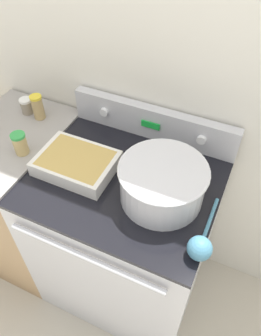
% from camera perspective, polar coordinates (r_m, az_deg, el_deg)
% --- Properties ---
extents(ground_plane, '(12.00, 12.00, 0.00)m').
position_cam_1_polar(ground_plane, '(2.06, -5.13, -26.15)').
color(ground_plane, beige).
extents(kitchen_wall, '(8.00, 0.05, 2.50)m').
position_cam_1_polar(kitchen_wall, '(1.45, 5.37, 16.74)').
color(kitchen_wall, silver).
rests_on(kitchen_wall, ground_plane).
extents(stove_range, '(0.80, 0.70, 0.93)m').
position_cam_1_polar(stove_range, '(1.76, -0.84, -12.10)').
color(stove_range, '#BCBCC1').
rests_on(stove_range, ground_plane).
extents(control_panel, '(0.80, 0.07, 0.16)m').
position_cam_1_polar(control_panel, '(1.54, 3.94, 7.90)').
color(control_panel, '#BCBCC1').
rests_on(control_panel, stove_range).
extents(side_counter, '(0.47, 0.67, 0.94)m').
position_cam_1_polar(side_counter, '(2.00, -17.55, -4.94)').
color(side_counter, tan).
rests_on(side_counter, ground_plane).
extents(mixing_bowl, '(0.34, 0.34, 0.16)m').
position_cam_1_polar(mixing_bowl, '(1.26, 5.58, -2.42)').
color(mixing_bowl, silver).
rests_on(mixing_bowl, stove_range).
extents(casserole_dish, '(0.33, 0.24, 0.07)m').
position_cam_1_polar(casserole_dish, '(1.42, -9.40, 0.95)').
color(casserole_dish, silver).
rests_on(casserole_dish, stove_range).
extents(ladle, '(0.09, 0.31, 0.09)m').
position_cam_1_polar(ladle, '(1.17, 12.06, -13.22)').
color(ladle, teal).
rests_on(ladle, stove_range).
extents(spice_jar_green_cap, '(0.06, 0.06, 0.10)m').
position_cam_1_polar(spice_jar_green_cap, '(1.52, -18.68, 4.06)').
color(spice_jar_green_cap, tan).
rests_on(spice_jar_green_cap, side_counter).
extents(spice_jar_yellow_cap, '(0.06, 0.06, 0.13)m').
position_cam_1_polar(spice_jar_yellow_cap, '(1.70, -15.84, 10.19)').
color(spice_jar_yellow_cap, tan).
rests_on(spice_jar_yellow_cap, side_counter).
extents(spice_jar_white_cap, '(0.06, 0.06, 0.08)m').
position_cam_1_polar(spice_jar_white_cap, '(1.76, -17.63, 10.28)').
color(spice_jar_white_cap, gray).
rests_on(spice_jar_white_cap, side_counter).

